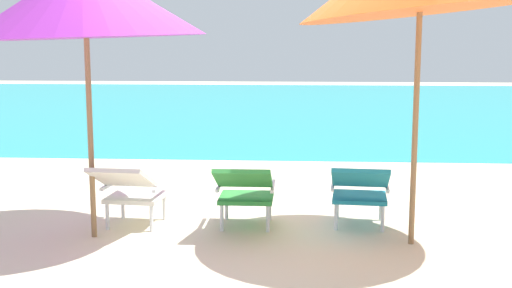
% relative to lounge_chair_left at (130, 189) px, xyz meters
% --- Properties ---
extents(ground_plane, '(40.00, 40.00, 0.00)m').
position_rel_lounge_chair_left_xyz_m(ground_plane, '(1.17, 4.11, -0.40)').
color(ground_plane, beige).
extents(ocean_band, '(40.00, 18.00, 0.01)m').
position_rel_lounge_chair_left_xyz_m(ocean_band, '(1.17, 12.77, -0.40)').
color(ocean_band, '#28B2B7').
rests_on(ocean_band, ground_plane).
extents(lounge_chair_left, '(0.61, 0.92, 0.68)m').
position_rel_lounge_chair_left_xyz_m(lounge_chair_left, '(0.00, 0.00, 0.00)').
color(lounge_chair_left, silver).
rests_on(lounge_chair_left, ground_plane).
extents(lounge_chair_center, '(0.55, 0.88, 0.68)m').
position_rel_lounge_chair_left_xyz_m(lounge_chair_center, '(1.10, 0.04, 0.00)').
color(lounge_chair_center, '#338E3D').
rests_on(lounge_chair_center, ground_plane).
extents(lounge_chair_right, '(0.61, 0.92, 0.68)m').
position_rel_lounge_chair_left_xyz_m(lounge_chair_right, '(2.19, 0.13, 0.00)').
color(lounge_chair_right, teal).
rests_on(lounge_chair_right, ground_plane).
extents(beach_umbrella_left, '(2.63, 2.62, 2.52)m').
position_rel_lounge_chair_left_xyz_m(beach_umbrella_left, '(-0.28, -0.25, 1.75)').
color(beach_umbrella_left, olive).
rests_on(beach_umbrella_left, ground_plane).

